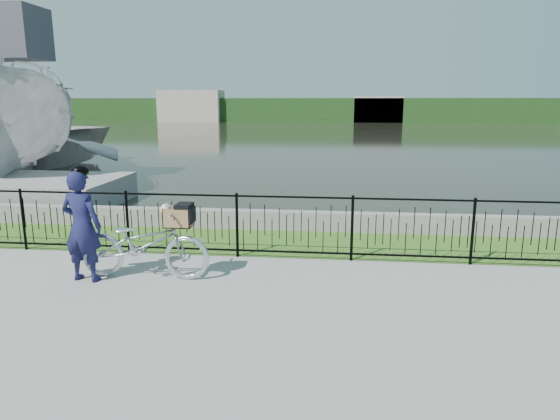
# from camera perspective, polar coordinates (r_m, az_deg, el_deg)

# --- Properties ---
(ground) EXTENTS (120.00, 120.00, 0.00)m
(ground) POSITION_cam_1_polar(r_m,az_deg,el_deg) (7.31, 0.53, -9.41)
(ground) COLOR gray
(ground) RESTS_ON ground
(grass_strip) EXTENTS (60.00, 2.00, 0.01)m
(grass_strip) POSITION_cam_1_polar(r_m,az_deg,el_deg) (9.76, 2.05, -3.73)
(grass_strip) COLOR #3E6820
(grass_strip) RESTS_ON ground
(water) EXTENTS (120.00, 120.00, 0.00)m
(water) POSITION_cam_1_polar(r_m,az_deg,el_deg) (39.85, 5.29, 8.46)
(water) COLOR #27271D
(water) RESTS_ON ground
(quay_wall) EXTENTS (60.00, 0.30, 0.40)m
(quay_wall) POSITION_cam_1_polar(r_m,az_deg,el_deg) (10.67, 2.45, -1.23)
(quay_wall) COLOR gray
(quay_wall) RESTS_ON ground
(fence) EXTENTS (14.00, 0.06, 1.15)m
(fence) POSITION_cam_1_polar(r_m,az_deg,el_deg) (8.65, 1.59, -1.93)
(fence) COLOR black
(fence) RESTS_ON ground
(far_treeline) EXTENTS (120.00, 6.00, 3.00)m
(far_treeline) POSITION_cam_1_polar(r_m,az_deg,el_deg) (66.77, 5.74, 11.32)
(far_treeline) COLOR #21451A
(far_treeline) RESTS_ON ground
(far_building_left) EXTENTS (8.00, 4.00, 4.00)m
(far_building_left) POSITION_cam_1_polar(r_m,az_deg,el_deg) (67.39, -10.08, 11.63)
(far_building_left) COLOR #B19E8E
(far_building_left) RESTS_ON ground
(far_building_right) EXTENTS (6.00, 3.00, 3.20)m
(far_building_right) POSITION_cam_1_polar(r_m,az_deg,el_deg) (65.48, 11.09, 11.22)
(far_building_right) COLOR #B19E8E
(far_building_right) RESTS_ON ground
(bicycle_rig) EXTENTS (2.07, 0.72, 1.22)m
(bicycle_rig) POSITION_cam_1_polar(r_m,az_deg,el_deg) (8.01, -15.25, -3.70)
(bicycle_rig) COLOR silver
(bicycle_rig) RESTS_ON ground
(cyclist) EXTENTS (0.67, 0.48, 1.79)m
(cyclist) POSITION_cam_1_polar(r_m,az_deg,el_deg) (8.11, -21.72, -1.55)
(cyclist) COLOR #17183F
(cyclist) RESTS_ON ground
(boat_near) EXTENTS (7.54, 10.39, 5.57)m
(boat_near) POSITION_cam_1_polar(r_m,az_deg,el_deg) (18.57, -27.88, 8.79)
(boat_near) COLOR #B7B7B7
(boat_near) RESTS_ON water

